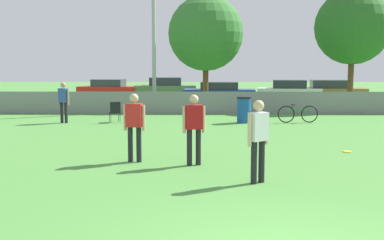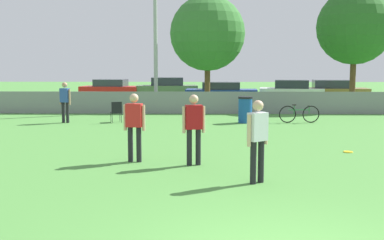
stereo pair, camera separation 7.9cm
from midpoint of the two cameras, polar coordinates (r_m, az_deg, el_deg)
fence_backline at (r=23.80m, az=3.81°, el=2.05°), size 23.82×0.07×1.21m
light_pole at (r=25.28m, az=-4.29°, el=13.11°), size 0.90×0.36×9.07m
tree_near_pole at (r=27.68m, az=1.94°, el=10.23°), size 4.27×4.27×6.32m
tree_far_right at (r=28.29m, az=18.80°, el=10.39°), size 4.13×4.13×6.55m
player_receiver_white at (r=9.99m, az=8.00°, el=-1.79°), size 0.46×0.42×1.73m
player_thrower_red at (r=12.14m, az=-6.67°, el=-0.27°), size 0.56×0.28×1.73m
player_defender_red at (r=11.66m, az=0.40°, el=-0.51°), size 0.55×0.30×1.73m
spectator_in_blue at (r=20.81m, az=-14.72°, el=2.38°), size 0.51×0.34×1.70m
frisbee_disc at (r=14.21m, az=18.17°, el=-3.60°), size 0.27×0.27×0.03m
folding_chair_sideline at (r=20.49m, az=-8.86°, el=1.08°), size 0.55×0.56×0.88m
bicycle_sideline at (r=20.68m, az=12.71°, el=0.71°), size 1.71×0.44×0.77m
trash_bin at (r=20.28m, az=6.44°, el=1.23°), size 0.60×0.60×1.10m
parked_car_red at (r=35.22m, az=-9.53°, el=3.65°), size 4.39×2.28×1.36m
parked_car_olive at (r=34.77m, az=-2.92°, el=3.77°), size 4.49×2.23×1.49m
parked_car_blue at (r=31.23m, az=3.57°, el=3.32°), size 4.68×2.05×1.30m
parked_car_white at (r=32.03m, az=11.75°, el=3.35°), size 4.27×2.35×1.42m
parked_car_tan at (r=32.72m, az=16.29°, el=3.29°), size 4.72×2.21×1.42m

